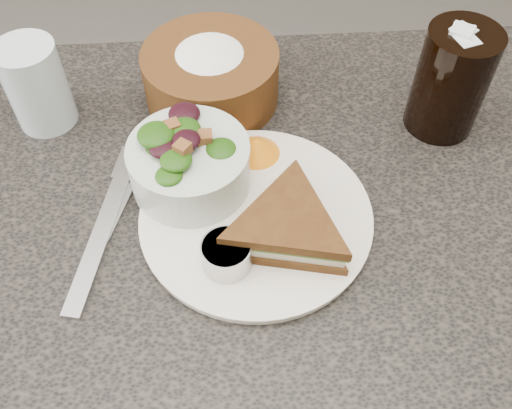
{
  "coord_description": "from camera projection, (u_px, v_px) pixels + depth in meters",
  "views": [
    {
      "loc": [
        -0.01,
        -0.38,
        1.28
      ],
      "look_at": [
        0.02,
        0.01,
        0.78
      ],
      "focal_mm": 40.0,
      "sensor_mm": 36.0,
      "label": 1
    }
  ],
  "objects": [
    {
      "name": "sandwich",
      "position": [
        287.0,
        227.0,
        0.61
      ],
      "size": [
        0.19,
        0.19,
        0.04
      ],
      "primitive_type": null,
      "rotation": [
        0.0,
        0.0,
        -0.21
      ],
      "color": "#4A2E13",
      "rests_on": "dinner_plate"
    },
    {
      "name": "fork",
      "position": [
        102.0,
        233.0,
        0.64
      ],
      "size": [
        0.06,
        0.21,
        0.01
      ],
      "primitive_type": "cube",
      "rotation": [
        0.0,
        0.0,
        -0.21
      ],
      "color": "#ACAEB0",
      "rests_on": "dining_table"
    },
    {
      "name": "salad_bowl",
      "position": [
        189.0,
        159.0,
        0.65
      ],
      "size": [
        0.17,
        0.17,
        0.08
      ],
      "primitive_type": null,
      "rotation": [
        0.0,
        0.0,
        -0.25
      ],
      "color": "silver",
      "rests_on": "dinner_plate"
    },
    {
      "name": "orange_wedge",
      "position": [
        257.0,
        146.0,
        0.7
      ],
      "size": [
        0.09,
        0.09,
        0.03
      ],
      "primitive_type": "cone",
      "rotation": [
        0.0,
        0.0,
        0.79
      ],
      "color": "orange",
      "rests_on": "dinner_plate"
    },
    {
      "name": "bread_basket",
      "position": [
        211.0,
        68.0,
        0.74
      ],
      "size": [
        0.23,
        0.23,
        0.1
      ],
      "primitive_type": null,
      "rotation": [
        0.0,
        0.0,
        0.4
      ],
      "color": "#4C3115",
      "rests_on": "dining_table"
    },
    {
      "name": "water_glass",
      "position": [
        36.0,
        85.0,
        0.71
      ],
      "size": [
        0.1,
        0.1,
        0.11
      ],
      "primitive_type": "cylinder",
      "rotation": [
        0.0,
        0.0,
        0.35
      ],
      "color": "silver",
      "rests_on": "dining_table"
    },
    {
      "name": "dining_table",
      "position": [
        247.0,
        354.0,
        0.95
      ],
      "size": [
        1.0,
        0.7,
        0.75
      ],
      "primitive_type": "cube",
      "color": "black",
      "rests_on": "floor"
    },
    {
      "name": "dinner_plate",
      "position": [
        256.0,
        217.0,
        0.65
      ],
      "size": [
        0.26,
        0.26,
        0.01
      ],
      "primitive_type": "cylinder",
      "color": "silver",
      "rests_on": "dining_table"
    },
    {
      "name": "dressing_ramekin",
      "position": [
        226.0,
        255.0,
        0.6
      ],
      "size": [
        0.06,
        0.06,
        0.03
      ],
      "primitive_type": "cylinder",
      "rotation": [
        0.0,
        0.0,
        -0.05
      ],
      "color": "#AAAAAB",
      "rests_on": "dinner_plate"
    },
    {
      "name": "cola_glass",
      "position": [
        452.0,
        77.0,
        0.7
      ],
      "size": [
        0.12,
        0.12,
        0.15
      ],
      "primitive_type": null,
      "rotation": [
        0.0,
        0.0,
        0.39
      ],
      "color": "black",
      "rests_on": "dining_table"
    },
    {
      "name": "knife",
      "position": [
        103.0,
        243.0,
        0.64
      ],
      "size": [
        0.06,
        0.17,
        0.0
      ],
      "primitive_type": "cube",
      "rotation": [
        0.0,
        0.0,
        -0.3
      ],
      "color": "#A6A7A9",
      "rests_on": "dining_table"
    }
  ]
}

